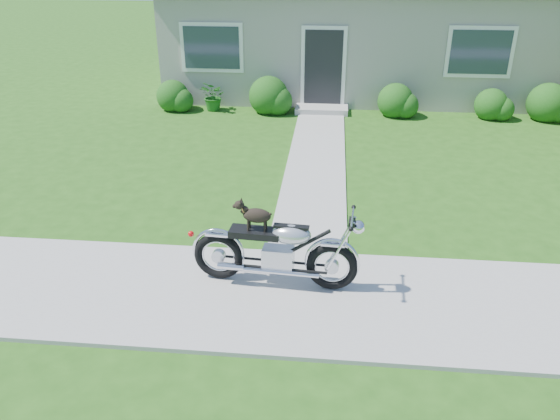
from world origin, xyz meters
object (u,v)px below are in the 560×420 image
object	(u,v)px
house	(376,15)
motorcycle_with_dog	(277,250)
potted_plant_right	(395,103)
potted_plant_left	(214,96)

from	to	relation	value
house	motorcycle_with_dog	bearing A→B (deg)	-98.89
house	potted_plant_right	distance (m)	3.92
house	potted_plant_left	xyz separation A→B (m)	(-4.42, -3.44, -1.76)
house	potted_plant_right	world-z (taller)	house
potted_plant_right	potted_plant_left	bearing A→B (deg)	180.00
potted_plant_left	motorcycle_with_dog	xyz separation A→B (m)	(2.58, -8.31, 0.16)
house	potted_plant_right	bearing A→B (deg)	-82.91
house	motorcycle_with_dog	size ratio (longest dim) A/B	5.66
house	potted_plant_right	xyz separation A→B (m)	(0.43, -3.44, -1.81)
motorcycle_with_dog	potted_plant_right	bearing A→B (deg)	79.07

